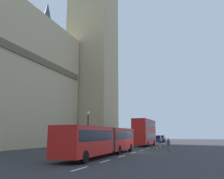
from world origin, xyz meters
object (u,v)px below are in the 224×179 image
traffic_cone_west (157,148)px  street_lamp (88,128)px  sedan_trailing (161,139)px  sedan_lead (158,139)px  articulated_bus (103,139)px  double_decker_bus (145,131)px  traffic_cone_middle (160,146)px  pedestrian_near_cones (169,144)px

traffic_cone_west → street_lamp: (-5.62, 8.30, 2.77)m
sedan_trailing → sedan_lead: bearing=-179.6°
articulated_bus → double_decker_bus: (21.16, 0.00, 0.97)m
sedan_trailing → traffic_cone_west: sedan_trailing is taller
traffic_cone_middle → sedan_trailing: bearing=7.5°
articulated_bus → pedestrian_near_cones: bearing=-36.1°
sedan_trailing → street_lamp: (-37.31, 4.50, 2.14)m
traffic_cone_west → sedan_lead: bearing=8.5°
traffic_cone_west → pedestrian_near_cones: size_ratio=0.34×
double_decker_bus → pedestrian_near_cones: size_ratio=6.20×
sedan_lead → double_decker_bus: bearing=179.8°
double_decker_bus → pedestrian_near_cones: 14.52m
double_decker_bus → traffic_cone_west: size_ratio=18.06×
articulated_bus → sedan_trailing: (43.05, 0.01, -0.83)m
double_decker_bus → street_lamp: bearing=163.7°
sedan_trailing → pedestrian_near_cones: size_ratio=2.60×
sedan_trailing → traffic_cone_west: (-31.69, -3.79, -0.63)m
pedestrian_near_cones → sedan_trailing: bearing=9.4°
street_lamp → traffic_cone_middle: bearing=-39.8°
double_decker_bus → traffic_cone_middle: bearing=-147.2°
traffic_cone_middle → street_lamp: (-9.78, 8.14, 2.77)m
traffic_cone_west → pedestrian_near_cones: bearing=-148.9°
traffic_cone_middle → pedestrian_near_cones: (-7.54, -2.19, 0.63)m
traffic_cone_west → street_lamp: bearing=124.1°
articulated_bus → street_lamp: bearing=38.1°
traffic_cone_middle → traffic_cone_west: bearing=-177.9°
traffic_cone_middle → pedestrian_near_cones: pedestrian_near_cones is taller
street_lamp → double_decker_bus: bearing=-16.3°
sedan_lead → traffic_cone_middle: bearing=-170.2°
double_decker_bus → sedan_trailing: size_ratio=2.38×
sedan_lead → traffic_cone_west: 25.32m
traffic_cone_middle → street_lamp: size_ratio=0.11×
street_lamp → pedestrian_near_cones: 10.79m
traffic_cone_middle → street_lamp: bearing=140.2°
double_decker_bus → sedan_lead: (15.23, -0.05, -1.80)m
articulated_bus → sedan_lead: bearing=-0.1°
articulated_bus → sedan_lead: (36.39, -0.05, -0.83)m
articulated_bus → traffic_cone_middle: bearing=-13.2°
articulated_bus → traffic_cone_west: articulated_bus is taller
double_decker_bus → traffic_cone_west: bearing=-158.8°
street_lamp → sedan_lead: bearing=-8.5°
sedan_trailing → street_lamp: size_ratio=0.83×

